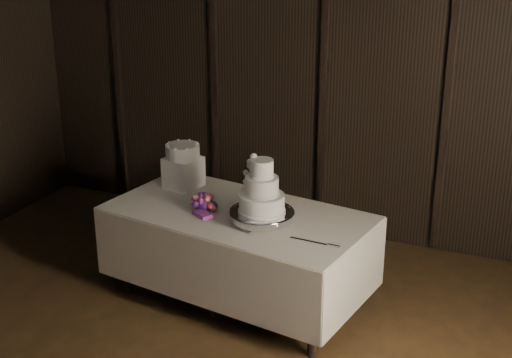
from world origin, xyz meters
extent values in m
cube|color=black|center=(0.00, 3.52, 1.50)|extent=(6.04, 0.04, 3.04)
cube|color=beige|center=(-0.16, 1.95, 0.76)|extent=(2.11, 1.32, 0.01)
cube|color=white|center=(-0.16, 1.95, 0.35)|extent=(1.94, 1.18, 0.71)
cylinder|color=silver|center=(0.08, 1.84, 0.81)|extent=(0.52, 0.52, 0.09)
cylinder|color=white|center=(0.08, 1.84, 0.92)|extent=(0.33, 0.33, 0.13)
cylinder|color=white|center=(0.08, 1.84, 1.05)|extent=(0.24, 0.24, 0.13)
cylinder|color=white|center=(0.08, 1.84, 1.18)|extent=(0.17, 0.17, 0.13)
cube|color=white|center=(-0.80, 2.27, 0.89)|extent=(0.31, 0.31, 0.25)
cylinder|color=white|center=(-0.80, 2.27, 1.07)|extent=(0.36, 0.36, 0.11)
cube|color=silver|center=(0.51, 1.66, 0.77)|extent=(0.37, 0.05, 0.01)
camera|label=1|loc=(1.93, -2.57, 2.89)|focal=50.00mm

